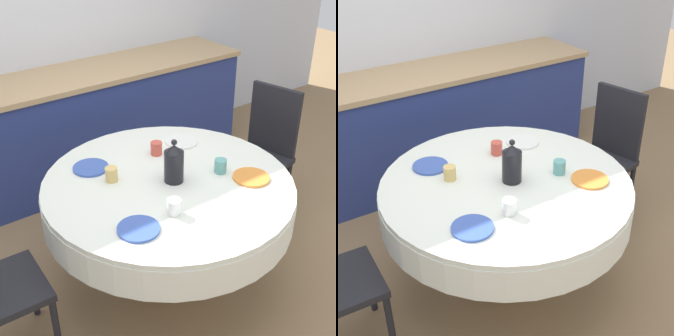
{
  "view_description": "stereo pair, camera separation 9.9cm",
  "coord_description": "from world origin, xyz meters",
  "views": [
    {
      "loc": [
        -1.3,
        -1.78,
        2.1
      ],
      "look_at": [
        0.0,
        0.0,
        0.81
      ],
      "focal_mm": 50.0,
      "sensor_mm": 36.0,
      "label": 1
    },
    {
      "loc": [
        -1.22,
        -1.84,
        2.1
      ],
      "look_at": [
        0.0,
        0.0,
        0.81
      ],
      "focal_mm": 50.0,
      "sensor_mm": 36.0,
      "label": 2
    }
  ],
  "objects": [
    {
      "name": "plate_far_left",
      "position": [
        -0.29,
        0.37,
        0.73
      ],
      "size": [
        0.21,
        0.21,
        0.01
      ],
      "primitive_type": "cylinder",
      "color": "#3856AD",
      "rests_on": "dining_table"
    },
    {
      "name": "ground_plane",
      "position": [
        0.0,
        0.0,
        0.0
      ],
      "size": [
        12.0,
        12.0,
        0.0
      ],
      "primitive_type": "plane",
      "color": "#8E704C"
    },
    {
      "name": "plate_near_left",
      "position": [
        -0.38,
        -0.28,
        0.73
      ],
      "size": [
        0.21,
        0.21,
        0.01
      ],
      "primitive_type": "cylinder",
      "color": "#3856AD",
      "rests_on": "dining_table"
    },
    {
      "name": "dining_table",
      "position": [
        0.0,
        0.0,
        0.6
      ],
      "size": [
        1.41,
        1.41,
        0.73
      ],
      "color": "brown",
      "rests_on": "ground_plane"
    },
    {
      "name": "cup_near_right",
      "position": [
        0.3,
        -0.1,
        0.77
      ],
      "size": [
        0.07,
        0.07,
        0.08
      ],
      "primitive_type": "cylinder",
      "color": "#5BA39E",
      "rests_on": "dining_table"
    },
    {
      "name": "cup_far_left",
      "position": [
        -0.25,
        0.18,
        0.77
      ],
      "size": [
        0.07,
        0.07,
        0.08
      ],
      "primitive_type": "cylinder",
      "color": "#DBB766",
      "rests_on": "dining_table"
    },
    {
      "name": "coffee_carafe",
      "position": [
        0.02,
        -0.02,
        0.84
      ],
      "size": [
        0.11,
        0.11,
        0.26
      ],
      "color": "black",
      "rests_on": "dining_table"
    },
    {
      "name": "plate_near_right",
      "position": [
        0.39,
        -0.26,
        0.73
      ],
      "size": [
        0.21,
        0.21,
        0.01
      ],
      "primitive_type": "cylinder",
      "color": "orange",
      "rests_on": "dining_table"
    },
    {
      "name": "chair_left",
      "position": [
        1.03,
        0.22,
        0.52
      ],
      "size": [
        0.48,
        0.48,
        0.95
      ],
      "rotation": [
        0.0,
        0.0,
        -4.5
      ],
      "color": "black",
      "rests_on": "ground_plane"
    },
    {
      "name": "cup_far_right",
      "position": [
        0.12,
        0.29,
        0.77
      ],
      "size": [
        0.07,
        0.07,
        0.08
      ],
      "primitive_type": "cylinder",
      "color": "#CC4C3D",
      "rests_on": "dining_table"
    },
    {
      "name": "plate_far_right",
      "position": [
        0.34,
        0.32,
        0.73
      ],
      "size": [
        0.21,
        0.21,
        0.01
      ],
      "primitive_type": "cylinder",
      "color": "white",
      "rests_on": "dining_table"
    },
    {
      "name": "kitchen_counter",
      "position": [
        0.0,
        1.45,
        0.46
      ],
      "size": [
        3.24,
        0.64,
        0.91
      ],
      "color": "navy",
      "rests_on": "ground_plane"
    },
    {
      "name": "cup_near_left",
      "position": [
        -0.16,
        -0.27,
        0.77
      ],
      "size": [
        0.07,
        0.07,
        0.08
      ],
      "primitive_type": "cylinder",
      "color": "white",
      "rests_on": "dining_table"
    },
    {
      "name": "wall_back",
      "position": [
        0.0,
        1.78,
        1.3
      ],
      "size": [
        7.0,
        0.05,
        2.6
      ],
      "color": "silver",
      "rests_on": "ground_plane"
    }
  ]
}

